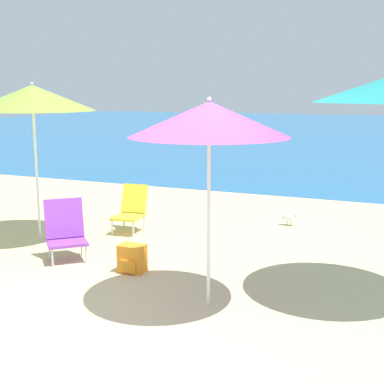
% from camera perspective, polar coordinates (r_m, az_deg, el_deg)
% --- Properties ---
extents(ground_plane, '(60.00, 60.00, 0.00)m').
position_cam_1_polar(ground_plane, '(5.29, -4.50, -13.23)').
color(ground_plane, '#D1BA89').
extents(sea_water, '(60.00, 40.00, 0.01)m').
position_cam_1_polar(sea_water, '(30.86, 19.08, 6.16)').
color(sea_water, '#23669E').
rests_on(sea_water, ground).
extents(beach_umbrella_purple, '(1.58, 1.58, 2.09)m').
position_cam_1_polar(beach_umbrella_purple, '(5.18, 1.85, 7.74)').
color(beach_umbrella_purple, white).
rests_on(beach_umbrella_purple, ground).
extents(beach_umbrella_lime, '(1.76, 1.76, 2.27)m').
position_cam_1_polar(beach_umbrella_lime, '(7.98, -16.64, 9.58)').
color(beach_umbrella_lime, white).
rests_on(beach_umbrella_lime, ground).
extents(beach_chair_yellow, '(0.46, 0.63, 0.71)m').
position_cam_1_polar(beach_chair_yellow, '(8.32, -6.52, -1.76)').
color(beach_chair_yellow, silver).
rests_on(beach_chair_yellow, ground).
extents(beach_chair_purple, '(0.69, 0.69, 0.77)m').
position_cam_1_polar(beach_chair_purple, '(7.11, -13.35, -3.91)').
color(beach_chair_purple, silver).
rests_on(beach_chair_purple, ground).
extents(backpack_orange, '(0.31, 0.25, 0.34)m').
position_cam_1_polar(backpack_orange, '(6.50, -6.42, -7.09)').
color(backpack_orange, orange).
rests_on(backpack_orange, ground).
extents(seagull, '(0.27, 0.11, 0.23)m').
position_cam_1_polar(seagull, '(8.79, 10.37, -2.64)').
color(seagull, gold).
rests_on(seagull, ground).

